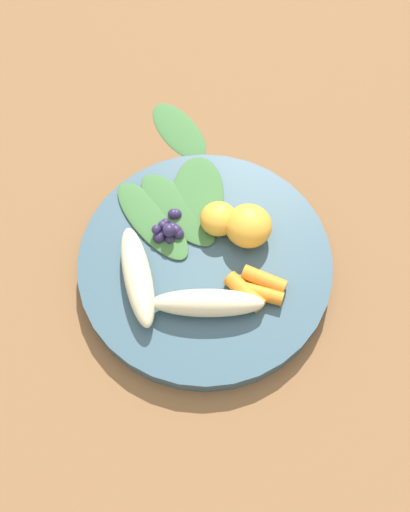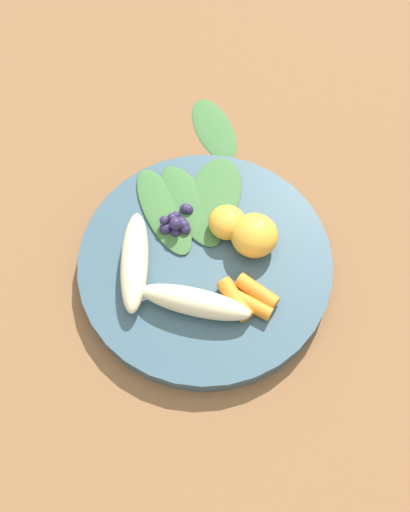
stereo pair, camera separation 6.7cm
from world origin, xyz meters
The scene contains 15 objects.
ground_plane centered at (0.00, 0.00, 0.00)m, with size 2.40×2.40×0.00m, color brown.
bowl centered at (0.00, 0.00, 0.01)m, with size 0.29×0.29×0.02m, color #385666.
banana_peeled_left centered at (0.04, -0.04, 0.04)m, with size 0.12×0.03×0.03m, color beige.
banana_peeled_right centered at (-0.03, -0.07, 0.04)m, with size 0.12×0.03×0.03m, color beige.
orange_segment_near centered at (-0.02, 0.04, 0.04)m, with size 0.04×0.04×0.03m, color #F4A833.
orange_segment_far centered at (0.01, 0.06, 0.04)m, with size 0.05×0.05×0.04m, color #F4A833.
carrot_front centered at (0.06, 0.00, 0.03)m, with size 0.02×0.02×0.05m, color orange.
carrot_mid_left centered at (0.07, 0.01, 0.03)m, with size 0.02×0.02×0.05m, color orange.
carrot_mid_right centered at (0.07, 0.03, 0.03)m, with size 0.02×0.02×0.05m, color orange.
blueberry_pile centered at (-0.05, 0.00, 0.03)m, with size 0.04×0.05×0.03m.
coconut_shred_patch centered at (-0.05, 0.03, 0.03)m, with size 0.04×0.04×0.00m, color white.
kale_leaf_left centered at (-0.06, 0.05, 0.03)m, with size 0.11×0.06×0.01m, color #3D7038.
kale_leaf_right centered at (-0.07, 0.02, 0.03)m, with size 0.12×0.05×0.01m, color #3D7038.
kale_leaf_rear centered at (-0.08, -0.01, 0.03)m, with size 0.13×0.05×0.01m, color #3D7038.
kale_leaf_stray centered at (-0.16, 0.12, 0.00)m, with size 0.11×0.05×0.01m, color #3D7038.
Camera 1 is at (0.21, -0.21, 0.64)m, focal length 42.41 mm.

